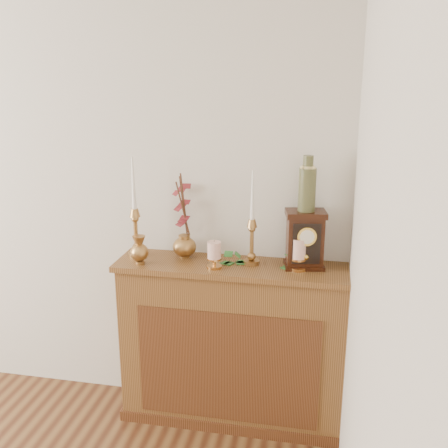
% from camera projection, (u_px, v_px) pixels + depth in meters
% --- Properties ---
extents(console_shelf, '(1.24, 0.34, 0.93)m').
position_uv_depth(console_shelf, '(232.00, 348.00, 2.88)').
color(console_shelf, brown).
rests_on(console_shelf, ground).
extents(candlestick_left, '(0.09, 0.09, 0.54)m').
position_uv_depth(candlestick_left, '(135.00, 224.00, 2.82)').
color(candlestick_left, '#A27B41').
rests_on(candlestick_left, console_shelf).
extents(candlestick_center, '(0.08, 0.08, 0.50)m').
position_uv_depth(candlestick_center, '(252.00, 234.00, 2.70)').
color(candlestick_center, '#A27B41').
rests_on(candlestick_center, console_shelf).
extents(bud_vase, '(0.10, 0.10, 0.15)m').
position_uv_depth(bud_vase, '(139.00, 250.00, 2.73)').
color(bud_vase, '#A27B41').
rests_on(bud_vase, console_shelf).
extents(ginger_jar, '(0.19, 0.21, 0.47)m').
position_uv_depth(ginger_jar, '(183.00, 218.00, 2.82)').
color(ginger_jar, '#A27B41').
rests_on(ginger_jar, console_shelf).
extents(pillar_candle_left, '(0.08, 0.08, 0.15)m').
position_uv_depth(pillar_candle_left, '(214.00, 253.00, 2.67)').
color(pillar_candle_left, '#CD8E47').
rests_on(pillar_candle_left, console_shelf).
extents(pillar_candle_right, '(0.09, 0.09, 0.18)m').
position_uv_depth(pillar_candle_right, '(299.00, 252.00, 2.64)').
color(pillar_candle_right, '#CD8E47').
rests_on(pillar_candle_right, console_shelf).
extents(ivy_garland, '(0.42, 0.20, 0.08)m').
position_uv_depth(ivy_garland, '(248.00, 263.00, 2.73)').
color(ivy_garland, '#296526').
rests_on(ivy_garland, console_shelf).
extents(mantel_clock, '(0.22, 0.17, 0.30)m').
position_uv_depth(mantel_clock, '(305.00, 240.00, 2.66)').
color(mantel_clock, '#33150A').
rests_on(mantel_clock, console_shelf).
extents(ceramic_vase, '(0.09, 0.09, 0.28)m').
position_uv_depth(ceramic_vase, '(307.00, 186.00, 2.59)').
color(ceramic_vase, '#1B3727').
rests_on(ceramic_vase, mantel_clock).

